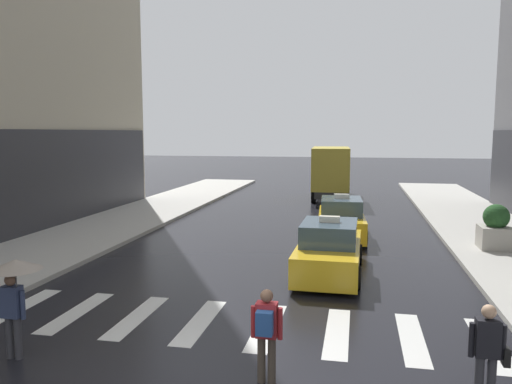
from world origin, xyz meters
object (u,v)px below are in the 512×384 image
(taxi_second, at_px, (341,220))
(pedestrian_with_backpack, at_px, (266,329))
(taxi_lead, at_px, (329,251))
(pedestrian_with_handbag, at_px, (488,349))
(planter_mid_block, at_px, (496,229))
(box_truck, at_px, (331,171))
(pedestrian_with_umbrella, at_px, (14,281))

(taxi_second, distance_m, pedestrian_with_backpack, 12.49)
(taxi_lead, height_order, taxi_second, same)
(pedestrian_with_handbag, distance_m, planter_mid_block, 11.29)
(pedestrian_with_handbag, bearing_deg, pedestrian_with_backpack, 179.59)
(taxi_lead, distance_m, pedestrian_with_backpack, 6.96)
(taxi_lead, xyz_separation_m, pedestrian_with_backpack, (-0.67, -6.93, 0.25))
(taxi_lead, height_order, pedestrian_with_handbag, taxi_lead)
(planter_mid_block, bearing_deg, pedestrian_with_handbag, -104.52)
(box_truck, xyz_separation_m, pedestrian_with_backpack, (0.22, -24.10, -0.88))
(taxi_lead, relative_size, planter_mid_block, 2.86)
(taxi_second, distance_m, pedestrian_with_handbag, 12.77)
(taxi_lead, distance_m, pedestrian_with_handbag, 7.51)
(pedestrian_with_umbrella, height_order, planter_mid_block, pedestrian_with_umbrella)
(box_truck, bearing_deg, pedestrian_with_handbag, -81.24)
(taxi_second, xyz_separation_m, pedestrian_with_backpack, (-0.85, -12.46, 0.25))
(pedestrian_with_backpack, xyz_separation_m, pedestrian_with_handbag, (3.50, -0.02, -0.04))
(pedestrian_with_backpack, height_order, planter_mid_block, planter_mid_block)
(pedestrian_with_umbrella, distance_m, planter_mid_block, 15.59)
(taxi_second, xyz_separation_m, planter_mid_block, (5.49, -1.56, 0.15))
(planter_mid_block, bearing_deg, pedestrian_with_umbrella, -135.57)
(pedestrian_with_backpack, height_order, pedestrian_with_handbag, same)
(pedestrian_with_backpack, bearing_deg, planter_mid_block, 59.84)
(pedestrian_with_umbrella, distance_m, pedestrian_with_backpack, 4.82)
(taxi_second, xyz_separation_m, pedestrian_with_umbrella, (-5.64, -12.46, 0.79))
(taxi_lead, distance_m, planter_mid_block, 6.92)
(box_truck, bearing_deg, taxi_lead, -87.03)
(pedestrian_with_umbrella, distance_m, pedestrian_with_handbag, 8.31)
(box_truck, bearing_deg, pedestrian_with_backpack, -89.49)
(taxi_second, bearing_deg, box_truck, 95.21)
(box_truck, relative_size, pedestrian_with_umbrella, 3.93)
(planter_mid_block, bearing_deg, taxi_second, 164.13)
(pedestrian_with_handbag, bearing_deg, planter_mid_block, 75.48)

